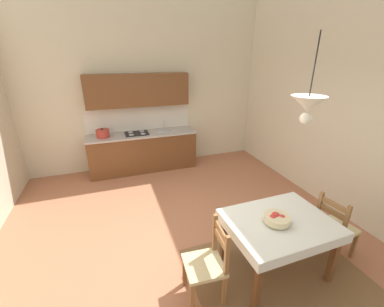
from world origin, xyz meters
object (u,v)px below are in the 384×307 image
object	(u,v)px
dining_chair_tv_side	(208,264)
pendant_lamp	(308,105)
kitchen_cabinetry	(142,135)
dining_table	(279,230)
dining_chair_window_side	(334,228)
fruit_bowl	(277,218)

from	to	relation	value
dining_chair_tv_side	pendant_lamp	xyz separation A→B (m)	(0.92, -0.08, 1.69)
kitchen_cabinetry	pendant_lamp	bearing A→B (deg)	-73.86
dining_table	dining_chair_tv_side	xyz separation A→B (m)	(-0.93, -0.04, -0.17)
kitchen_cabinetry	pendant_lamp	distance (m)	4.07
kitchen_cabinetry	dining_chair_window_side	world-z (taller)	kitchen_cabinetry
dining_chair_tv_side	pendant_lamp	size ratio (longest dim) A/B	1.16
kitchen_cabinetry	dining_chair_window_side	size ratio (longest dim) A/B	2.64
dining_table	dining_chair_tv_side	bearing A→B (deg)	-177.44
dining_chair_window_side	pendant_lamp	world-z (taller)	pendant_lamp
dining_chair_tv_side	pendant_lamp	bearing A→B (deg)	-4.97
kitchen_cabinetry	fruit_bowl	xyz separation A→B (m)	(1.01, -3.62, -0.04)
kitchen_cabinetry	dining_table	bearing A→B (deg)	-73.22
dining_table	pendant_lamp	xyz separation A→B (m)	(-0.01, -0.12, 1.52)
dining_table	dining_chair_window_side	xyz separation A→B (m)	(0.88, -0.04, -0.17)
dining_chair_window_side	kitchen_cabinetry	bearing A→B (deg)	118.39
kitchen_cabinetry	dining_chair_tv_side	distance (m)	3.66
fruit_bowl	pendant_lamp	world-z (taller)	pendant_lamp
pendant_lamp	fruit_bowl	bearing A→B (deg)	122.74
dining_table	fruit_bowl	bearing A→B (deg)	-163.95
kitchen_cabinetry	dining_chair_tv_side	size ratio (longest dim) A/B	2.64
fruit_bowl	pendant_lamp	size ratio (longest dim) A/B	0.37
kitchen_cabinetry	dining_chair_window_side	bearing A→B (deg)	-61.61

